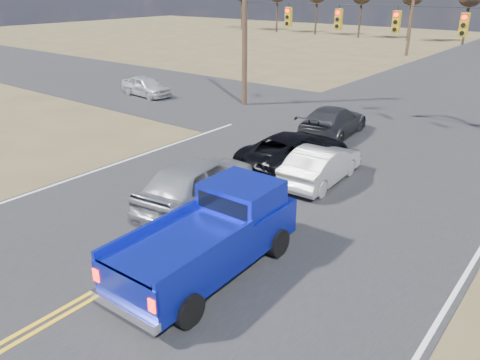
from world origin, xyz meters
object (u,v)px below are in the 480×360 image
Objects in this scene: black_suv at (295,150)px; silver_suv at (197,181)px; pickup_truck at (212,236)px; dgrey_car_queue at (333,121)px; cross_car_west at (146,86)px; white_car_queue at (321,165)px.

silver_suv is at bearing 89.25° from black_suv.
pickup_truck is 12.85m from dgrey_car_queue.
silver_suv is at bearing 137.13° from pickup_truck.
cross_car_west is (-14.90, 5.17, -0.06)m from black_suv.
dgrey_car_queue reaches higher than white_car_queue.
silver_suv is 4.88m from white_car_queue.
silver_suv reaches higher than white_car_queue.
white_car_queue is at bearing 107.52° from dgrey_car_queue.
pickup_truck is at bearing 92.44° from white_car_queue.
white_car_queue is (-0.73, 6.96, -0.30)m from pickup_truck.
dgrey_car_queue reaches higher than cross_car_west.
black_suv is at bearing 105.44° from pickup_truck.
white_car_queue is 0.84× the size of dgrey_car_queue.
pickup_truck is 1.43× the size of cross_car_west.
black_suv is at bearing 93.57° from dgrey_car_queue.
cross_car_west is at bearing 141.87° from pickup_truck.
silver_suv is at bearing -121.69° from cross_car_west.
dgrey_car_queue is (-2.43, 5.50, 0.04)m from white_car_queue.
white_car_queue is at bearing -105.71° from cross_car_west.
cross_car_west is (-14.24, 10.23, -0.20)m from silver_suv.
pickup_truck reaches higher than silver_suv.
white_car_queue is at bearing 161.81° from black_suv.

